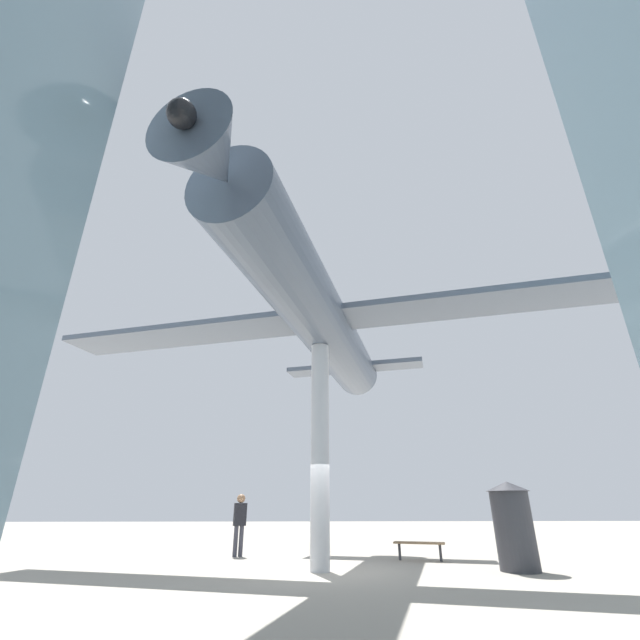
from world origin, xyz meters
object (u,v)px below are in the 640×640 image
object	(u,v)px
plaza_bench	(419,544)
visitor_person	(240,519)
support_pylon_central	(320,448)
suspended_airplane	(318,316)
info_kiosk	(513,524)

from	to	relation	value
plaza_bench	visitor_person	bearing A→B (deg)	-14.17
support_pylon_central	visitor_person	size ratio (longest dim) A/B	3.16
support_pylon_central	plaza_bench	world-z (taller)	support_pylon_central
plaza_bench	suspended_airplane	bearing A→B (deg)	38.03
suspended_airplane	support_pylon_central	bearing A→B (deg)	-90.00
suspended_airplane	visitor_person	size ratio (longest dim) A/B	9.38
suspended_airplane	info_kiosk	bearing A→B (deg)	-161.68
suspended_airplane	info_kiosk	size ratio (longest dim) A/B	8.40
suspended_airplane	info_kiosk	distance (m)	7.58
visitor_person	plaza_bench	world-z (taller)	visitor_person
plaza_bench	info_kiosk	xyz separation A→B (m)	(-1.86, 2.41, 0.64)
suspended_airplane	plaza_bench	distance (m)	7.49
info_kiosk	suspended_airplane	bearing A→B (deg)	0.68
support_pylon_central	suspended_airplane	bearing A→B (deg)	72.35
visitor_person	suspended_airplane	bearing A→B (deg)	-76.18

